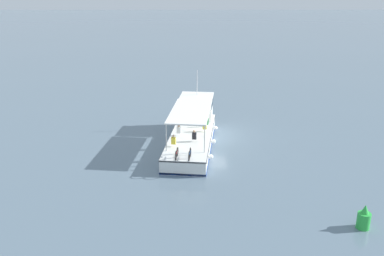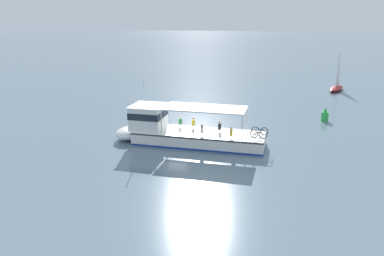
# 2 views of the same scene
# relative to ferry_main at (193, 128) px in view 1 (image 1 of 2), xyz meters

# --- Properties ---
(ground_plane) EXTENTS (400.00, 400.00, 0.00)m
(ground_plane) POSITION_rel_ferry_main_xyz_m (-1.69, -0.94, -1.02)
(ground_plane) COLOR slate
(ferry_main) EXTENTS (4.60, 13.02, 5.32)m
(ferry_main) POSITION_rel_ferry_main_xyz_m (0.00, 0.00, 0.00)
(ferry_main) COLOR white
(ferry_main) RESTS_ON ground
(channel_buoy) EXTENTS (0.70, 0.70, 1.40)m
(channel_buoy) POSITION_rel_ferry_main_xyz_m (-8.92, 13.36, -0.45)
(channel_buoy) COLOR green
(channel_buoy) RESTS_ON ground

